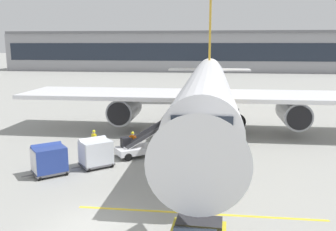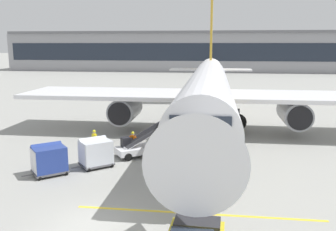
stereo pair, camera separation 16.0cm
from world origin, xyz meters
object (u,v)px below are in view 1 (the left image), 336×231
baggage_cart_lead (96,152)px  safety_cone_engine_keepout (153,131)px  ground_crew_by_carts (133,141)px  safety_cone_wingtip (136,141)px  safety_cone_nose_mark (157,129)px  parked_airplane (207,90)px  ground_crew_by_loader (94,140)px  baggage_cart_second (49,159)px  belt_loader (143,144)px

baggage_cart_lead → safety_cone_engine_keepout: baggage_cart_lead is taller
baggage_cart_lead → ground_crew_by_carts: size_ratio=1.49×
baggage_cart_lead → ground_crew_by_carts: bearing=57.8°
ground_crew_by_carts → safety_cone_wingtip: bearing=97.5°
baggage_cart_lead → safety_cone_nose_mark: (2.60, 9.89, -0.66)m
parked_airplane → safety_cone_wingtip: 8.46m
parked_airplane → ground_crew_by_carts: parked_airplane is taller
ground_crew_by_loader → safety_cone_wingtip: bearing=42.4°
ground_crew_by_loader → safety_cone_nose_mark: size_ratio=2.49×
baggage_cart_second → safety_cone_engine_keepout: size_ratio=3.86×
belt_loader → baggage_cart_second: 6.84m
safety_cone_engine_keepout → ground_crew_by_carts: bearing=-94.4°
belt_loader → safety_cone_wingtip: (-1.08, 2.62, -0.48)m
safety_cone_nose_mark → safety_cone_engine_keepout: bearing=-111.9°
parked_airplane → safety_cone_nose_mark: parked_airplane is taller
ground_crew_by_carts → safety_cone_nose_mark: 7.02m
baggage_cart_lead → ground_crew_by_loader: (-1.11, 3.07, -0.00)m
safety_cone_wingtip → ground_crew_by_carts: bearing=-82.5°
belt_loader → safety_cone_engine_keepout: 6.39m
baggage_cart_lead → safety_cone_wingtip: baggage_cart_lead is taller
belt_loader → baggage_cart_second: size_ratio=1.95×
baggage_cart_lead → ground_crew_by_carts: 3.48m
parked_airplane → ground_crew_by_loader: bearing=-136.7°
baggage_cart_second → safety_cone_wingtip: size_ratio=3.26×
parked_airplane → ground_crew_by_carts: size_ratio=25.21×
safety_cone_wingtip → safety_cone_nose_mark: size_ratio=1.14×
belt_loader → safety_cone_engine_keepout: bearing=92.4°
safety_cone_wingtip → safety_cone_nose_mark: (1.08, 4.42, -0.05)m
ground_crew_by_carts → safety_cone_engine_keepout: (0.48, 6.27, -0.67)m
belt_loader → ground_crew_by_loader: belt_loader is taller
belt_loader → safety_cone_engine_keepout: belt_loader is taller
safety_cone_wingtip → baggage_cart_second: bearing=-118.3°
parked_airplane → safety_cone_engine_keepout: size_ratio=65.29×
parked_airplane → safety_cone_nose_mark: size_ratio=62.81×
ground_crew_by_loader → safety_cone_wingtip: 3.62m
safety_cone_engine_keepout → safety_cone_nose_mark: (0.27, 0.68, 0.01)m
parked_airplane → belt_loader: (-4.49, -7.94, -3.02)m
baggage_cart_second → ground_crew_by_carts: baggage_cart_second is taller
parked_airplane → ground_crew_by_carts: (-5.24, -7.85, -2.89)m
ground_crew_by_carts → safety_cone_engine_keepout: ground_crew_by_carts is taller
belt_loader → safety_cone_wingtip: size_ratio=6.35×
belt_loader → ground_crew_by_carts: size_ratio=2.90×
belt_loader → safety_cone_nose_mark: bearing=90.0°
safety_cone_engine_keepout → safety_cone_wingtip: safety_cone_wingtip is taller
baggage_cart_second → safety_cone_nose_mark: (5.00, 11.70, -0.66)m
belt_loader → ground_crew_by_carts: belt_loader is taller
safety_cone_engine_keepout → safety_cone_wingtip: (-0.81, -3.74, 0.06)m
safety_cone_wingtip → parked_airplane: bearing=43.7°
belt_loader → safety_cone_wingtip: bearing=112.4°
baggage_cart_second → ground_crew_by_loader: baggage_cart_second is taller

